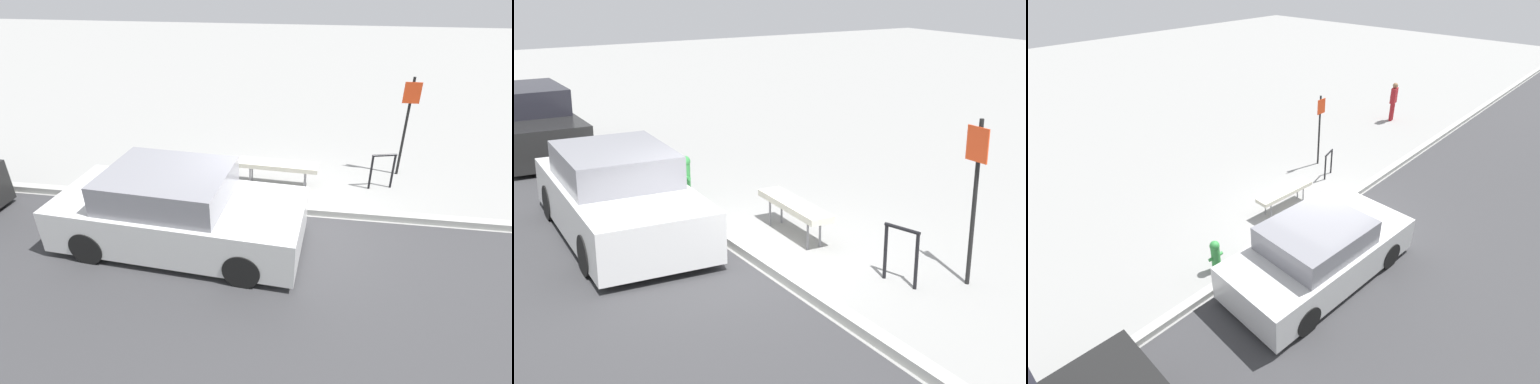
% 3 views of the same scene
% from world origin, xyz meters
% --- Properties ---
extents(ground_plane, '(60.00, 60.00, 0.00)m').
position_xyz_m(ground_plane, '(0.00, 0.00, 0.00)').
color(ground_plane, gray).
extents(road_strip, '(60.00, 10.00, 0.01)m').
position_xyz_m(road_strip, '(0.00, -5.15, 0.00)').
color(road_strip, '#38383A').
rests_on(road_strip, ground_plane).
extents(curb, '(60.00, 0.20, 0.13)m').
position_xyz_m(curb, '(0.00, 0.00, 0.07)').
color(curb, '#A8A8A3').
rests_on(curb, ground_plane).
extents(bench, '(1.77, 0.50, 0.57)m').
position_xyz_m(bench, '(-0.26, 1.05, 0.51)').
color(bench, gray).
rests_on(bench, ground_plane).
extents(bike_rack, '(0.54, 0.19, 0.83)m').
position_xyz_m(bike_rack, '(2.01, 1.29, 0.50)').
color(bike_rack, black).
rests_on(bike_rack, ground_plane).
extents(sign_post, '(0.36, 0.08, 2.30)m').
position_xyz_m(sign_post, '(2.50, 2.07, 1.38)').
color(sign_post, black).
rests_on(sign_post, ground_plane).
extents(fire_hydrant, '(0.36, 0.22, 0.77)m').
position_xyz_m(fire_hydrant, '(-3.13, 0.46, 0.41)').
color(fire_hydrant, '#338C3F').
rests_on(fire_hydrant, ground_plane).
extents(pedestrian, '(0.39, 0.26, 1.57)m').
position_xyz_m(pedestrian, '(7.81, 2.34, 0.84)').
color(pedestrian, maroon).
rests_on(pedestrian, ground_plane).
extents(parked_car_near, '(4.37, 2.12, 1.40)m').
position_xyz_m(parked_car_near, '(-1.77, -1.32, 0.64)').
color(parked_car_near, black).
rests_on(parked_car_near, ground_plane).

